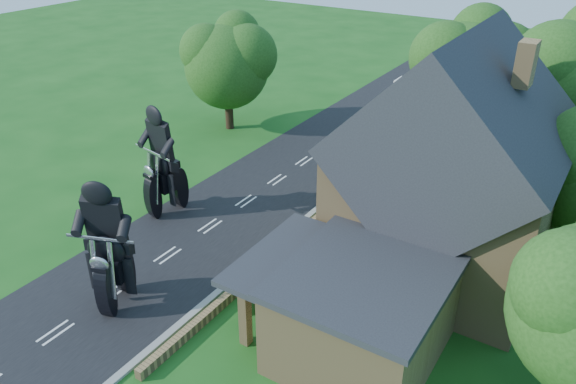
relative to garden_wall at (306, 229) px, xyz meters
The scene contains 16 objects.
ground 6.60m from the garden_wall, 130.70° to the right, with size 120.00×120.00×0.00m, color #164D15.
road 6.60m from the garden_wall, 130.70° to the right, with size 7.00×80.00×0.02m, color black.
kerb 5.04m from the garden_wall, 97.41° to the right, with size 0.30×80.00×0.12m, color gray.
garden_wall is the anchor object (origin of this frame).
house 7.52m from the garden_wall, ahead, with size 9.54×8.64×10.24m.
annex 8.19m from the garden_wall, 46.16° to the right, with size 7.05×5.94×3.44m.
tree_behind_left 13.88m from the garden_wall, 72.34° to the left, with size 6.94×6.40×9.16m.
tree_far_road 15.13m from the garden_wall, 140.77° to the left, with size 6.08×5.60×7.84m.
shrub_a 6.09m from the garden_wall, 80.54° to the right, with size 0.90×0.90×1.10m, color #163E13.
shrub_b 3.66m from the garden_wall, 74.05° to the right, with size 0.90×0.90×1.10m, color #163E13.
shrub_c 1.46m from the garden_wall, 45.00° to the right, with size 0.90×0.90×1.10m, color #163E13.
shrub_d 4.14m from the garden_wall, 75.96° to the left, with size 0.90×0.90×1.10m, color #163E13.
shrub_e 6.59m from the garden_wall, 81.25° to the left, with size 0.90×0.90×1.10m, color #163E13.
shrub_f 9.06m from the garden_wall, 83.66° to the left, with size 0.90×0.90×1.10m, color #163E13.
motorcycle_lead 9.27m from the garden_wall, 112.96° to the right, with size 0.45×1.79×1.66m, color black, non-canonical shape.
motorcycle_follow 7.34m from the garden_wall, 163.96° to the right, with size 0.47×1.85×1.73m, color black, non-canonical shape.
Camera 1 is at (15.88, -14.85, 14.43)m, focal length 35.00 mm.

